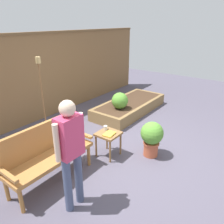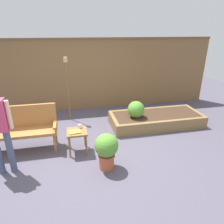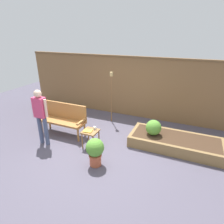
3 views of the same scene
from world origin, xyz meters
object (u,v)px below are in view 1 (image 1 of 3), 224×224
at_px(garden_bench, 46,150).
at_px(cup_on_table, 106,128).
at_px(side_table, 108,137).
at_px(tiki_torch, 41,83).
at_px(person_by_bench, 70,148).
at_px(book_on_table, 109,134).
at_px(shrub_near_bench, 120,101).
at_px(potted_boxwood, 152,137).

height_order(garden_bench, cup_on_table, garden_bench).
distance_m(side_table, tiki_torch, 1.87).
bearing_deg(person_by_bench, book_on_table, 14.87).
xyz_separation_m(side_table, person_by_bench, (-1.26, -0.38, 0.54)).
xyz_separation_m(side_table, tiki_torch, (-0.12, 1.69, 0.78)).
bearing_deg(side_table, tiki_torch, 94.22).
xyz_separation_m(side_table, shrub_near_bench, (1.51, 0.79, 0.11)).
bearing_deg(tiki_torch, person_by_bench, -118.76).
bearing_deg(potted_boxwood, person_by_bench, 171.22).
distance_m(garden_bench, person_by_bench, 0.85).
bearing_deg(side_table, cup_on_table, 59.04).
height_order(book_on_table, person_by_bench, person_by_bench).
distance_m(side_table, potted_boxwood, 0.81).
xyz_separation_m(side_table, potted_boxwood, (0.48, -0.65, 0.01)).
xyz_separation_m(shrub_near_bench, tiki_torch, (-1.64, 0.90, 0.67)).
xyz_separation_m(side_table, cup_on_table, (0.07, 0.12, 0.12)).
distance_m(potted_boxwood, shrub_near_bench, 1.77).
xyz_separation_m(tiki_torch, person_by_bench, (-1.14, -2.07, -0.25)).
height_order(side_table, shrub_near_bench, shrub_near_bench).
xyz_separation_m(potted_boxwood, shrub_near_bench, (1.03, 1.44, 0.11)).
bearing_deg(garden_bench, tiki_torch, 53.26).
bearing_deg(tiki_torch, side_table, -85.78).
xyz_separation_m(garden_bench, shrub_near_bench, (2.63, 0.43, -0.03)).
relative_size(cup_on_table, potted_boxwood, 0.15).
xyz_separation_m(garden_bench, cup_on_table, (1.19, -0.24, -0.02)).
xyz_separation_m(book_on_table, potted_boxwood, (0.53, -0.59, -0.09)).
bearing_deg(tiki_torch, garden_bench, -126.74).
xyz_separation_m(garden_bench, book_on_table, (1.07, -0.42, -0.05)).
xyz_separation_m(side_table, book_on_table, (-0.04, -0.06, 0.10)).
distance_m(book_on_table, person_by_bench, 1.34).
xyz_separation_m(cup_on_table, tiki_torch, (-0.20, 1.57, 0.66)).
height_order(potted_boxwood, shrub_near_bench, shrub_near_bench).
distance_m(side_table, shrub_near_bench, 1.71).
height_order(cup_on_table, potted_boxwood, potted_boxwood).
xyz_separation_m(book_on_table, tiki_torch, (-0.08, 1.75, 0.69)).
bearing_deg(book_on_table, side_table, 43.95).
relative_size(side_table, person_by_bench, 0.31).
height_order(garden_bench, person_by_bench, person_by_bench).
relative_size(side_table, potted_boxwood, 0.70).
distance_m(garden_bench, shrub_near_bench, 2.66).
relative_size(cup_on_table, shrub_near_bench, 0.25).
relative_size(garden_bench, shrub_near_bench, 3.42).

